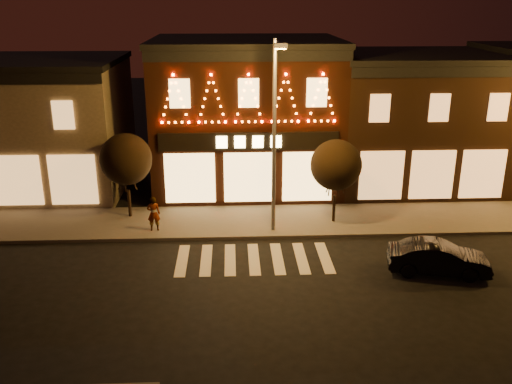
{
  "coord_description": "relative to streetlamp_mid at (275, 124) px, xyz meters",
  "views": [
    {
      "loc": [
        -0.88,
        -17.2,
        10.43
      ],
      "look_at": [
        0.09,
        4.0,
        2.99
      ],
      "focal_mm": 39.21,
      "sensor_mm": 36.0,
      "label": 1
    }
  ],
  "objects": [
    {
      "name": "dark_sedan",
      "position": [
        6.22,
        -4.1,
        -4.58
      ],
      "size": [
        4.11,
        2.1,
        1.29
      ],
      "primitive_type": "imported",
      "rotation": [
        0.0,
        0.0,
        1.38
      ],
      "color": "black",
      "rests_on": "ground"
    },
    {
      "name": "streetlamp_mid",
      "position": [
        0.0,
        0.0,
        0.0
      ],
      "size": [
        0.55,
        1.98,
        8.65
      ],
      "rotation": [
        0.0,
        0.0,
        -0.05
      ],
      "color": "#59595E",
      "rests_on": "sidewalk_far"
    },
    {
      "name": "building_pulp",
      "position": [
        -1.03,
        7.45,
        -1.06
      ],
      "size": [
        10.2,
        8.34,
        8.3
      ],
      "color": "#33150B",
      "rests_on": "ground"
    },
    {
      "name": "pedestrian",
      "position": [
        -5.53,
        0.42,
        -4.25
      ],
      "size": [
        0.62,
        0.43,
        1.65
      ],
      "primitive_type": "imported",
      "rotation": [
        0.0,
        0.0,
        3.2
      ],
      "color": "gray",
      "rests_on": "sidewalk_far"
    },
    {
      "name": "building_right_a",
      "position": [
        8.47,
        7.47,
        -1.46
      ],
      "size": [
        9.2,
        8.28,
        7.5
      ],
      "color": "#321D11",
      "rests_on": "ground"
    },
    {
      "name": "tree_right",
      "position": [
        2.99,
        1.17,
        -2.25
      ],
      "size": [
        2.41,
        2.41,
        4.03
      ],
      "rotation": [
        0.0,
        0.0,
        0.26
      ],
      "color": "black",
      "rests_on": "sidewalk_far"
    },
    {
      "name": "tree_left",
      "position": [
        -6.95,
        2.26,
        -2.16
      ],
      "size": [
        2.49,
        2.49,
        4.17
      ],
      "rotation": [
        0.0,
        0.0,
        -0.11
      ],
      "color": "black",
      "rests_on": "sidewalk_far"
    },
    {
      "name": "sidewalk_far",
      "position": [
        0.97,
        1.48,
        -5.15
      ],
      "size": [
        44.0,
        4.0,
        0.15
      ],
      "primitive_type": "cube",
      "color": "#47423D",
      "rests_on": "ground"
    },
    {
      "name": "building_left",
      "position": [
        -14.03,
        7.47,
        -1.56
      ],
      "size": [
        12.2,
        8.28,
        7.3
      ],
      "color": "#6F664F",
      "rests_on": "ground"
    },
    {
      "name": "ground",
      "position": [
        -1.03,
        -6.52,
        -5.22
      ],
      "size": [
        120.0,
        120.0,
        0.0
      ],
      "primitive_type": "plane",
      "color": "black",
      "rests_on": "ground"
    }
  ]
}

